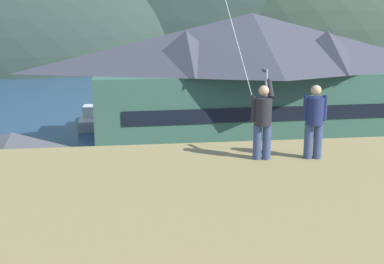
# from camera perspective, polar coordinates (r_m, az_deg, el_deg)

# --- Properties ---
(parking_lot_pad) EXTENTS (40.00, 20.00, 0.10)m
(parking_lot_pad) POSITION_cam_1_polar(r_m,az_deg,el_deg) (25.35, 2.83, -10.57)
(parking_lot_pad) COLOR slate
(parking_lot_pad) RESTS_ON ground
(bay_water) EXTENTS (360.00, 84.00, 0.03)m
(bay_water) POSITION_cam_1_polar(r_m,az_deg,el_deg) (78.61, -4.48, 5.56)
(bay_water) COLOR navy
(bay_water) RESTS_ON ground
(far_hill_west_ridge) EXTENTS (93.25, 68.11, 62.86)m
(far_hill_west_ridge) POSITION_cam_1_polar(r_m,az_deg,el_deg) (131.01, -20.78, 7.74)
(far_hill_west_ridge) COLOR #2D3D33
(far_hill_west_ridge) RESTS_ON ground
(far_hill_east_peak) EXTENTS (119.95, 51.75, 89.96)m
(far_hill_east_peak) POSITION_cam_1_polar(r_m,az_deg,el_deg) (135.83, -15.62, 8.26)
(far_hill_east_peak) COLOR #3D4C38
(far_hill_east_peak) RESTS_ON ground
(far_hill_center_saddle) EXTENTS (135.11, 57.24, 81.84)m
(far_hill_center_saddle) POSITION_cam_1_polar(r_m,az_deg,el_deg) (138.89, 1.50, 8.83)
(far_hill_center_saddle) COLOR #2D3D33
(far_hill_center_saddle) RESTS_ON ground
(far_hill_far_shoulder) EXTENTS (96.95, 67.09, 67.74)m
(far_hill_far_shoulder) POSITION_cam_1_polar(r_m,az_deg,el_deg) (146.76, 16.89, 8.50)
(far_hill_far_shoulder) COLOR #3D4C38
(far_hill_far_shoulder) RESTS_ON ground
(harbor_lodge) EXTENTS (28.97, 12.99, 11.29)m
(harbor_lodge) POSITION_cam_1_polar(r_m,az_deg,el_deg) (40.73, 7.35, 7.03)
(harbor_lodge) COLOR #38604C
(harbor_lodge) RESTS_ON ground
(storage_shed_near_lot) EXTENTS (8.53, 5.57, 4.59)m
(storage_shed_near_lot) POSITION_cam_1_polar(r_m,az_deg,el_deg) (27.19, -21.17, -4.57)
(storage_shed_near_lot) COLOR beige
(storage_shed_near_lot) RESTS_ON ground
(wharf_dock) EXTENTS (3.20, 10.55, 0.70)m
(wharf_dock) POSITION_cam_1_polar(r_m,az_deg,el_deg) (51.87, -8.14, 1.97)
(wharf_dock) COLOR #70604C
(wharf_dock) RESTS_ON ground
(moored_boat_wharfside) EXTENTS (2.41, 7.44, 2.16)m
(moored_boat_wharfside) POSITION_cam_1_polar(r_m,az_deg,el_deg) (49.23, -12.29, 1.64)
(moored_boat_wharfside) COLOR #A8A399
(moored_boat_wharfside) RESTS_ON ground
(parked_car_front_row_silver) EXTENTS (4.23, 2.11, 1.82)m
(parked_car_front_row_silver) POSITION_cam_1_polar(r_m,az_deg,el_deg) (26.70, -7.58, -7.07)
(parked_car_front_row_silver) COLOR #236633
(parked_car_front_row_silver) RESTS_ON parking_lot_pad
(parked_car_mid_row_far) EXTENTS (4.21, 2.08, 1.82)m
(parked_car_mid_row_far) POSITION_cam_1_polar(r_m,az_deg,el_deg) (21.65, -18.43, -12.63)
(parked_car_mid_row_far) COLOR red
(parked_car_mid_row_far) RESTS_ON parking_lot_pad
(parked_car_back_row_right) EXTENTS (4.30, 2.26, 1.82)m
(parked_car_back_row_right) POSITION_cam_1_polar(r_m,az_deg,el_deg) (21.43, 3.36, -12.21)
(parked_car_back_row_right) COLOR silver
(parked_car_back_row_right) RESTS_ON parking_lot_pad
(parked_car_lone_by_shed) EXTENTS (4.35, 2.37, 1.82)m
(parked_car_lone_by_shed) POSITION_cam_1_polar(r_m,az_deg,el_deg) (28.28, 16.35, -6.35)
(parked_car_lone_by_shed) COLOR red
(parked_car_lone_by_shed) RESTS_ON parking_lot_pad
(parked_car_front_row_end) EXTENTS (4.21, 2.07, 1.82)m
(parked_car_front_row_end) POSITION_cam_1_polar(r_m,az_deg,el_deg) (25.75, 3.94, -7.76)
(parked_car_front_row_end) COLOR navy
(parked_car_front_row_end) RESTS_ON parking_lot_pad
(parked_car_back_row_left) EXTENTS (4.26, 2.17, 1.82)m
(parked_car_back_row_left) POSITION_cam_1_polar(r_m,az_deg,el_deg) (22.06, 17.44, -12.05)
(parked_car_back_row_left) COLOR silver
(parked_car_back_row_left) RESTS_ON parking_lot_pad
(parking_light_pole) EXTENTS (0.24, 0.78, 7.41)m
(parking_light_pole) POSITION_cam_1_polar(r_m,az_deg,el_deg) (30.23, 9.04, 1.72)
(parking_light_pole) COLOR #ADADB2
(parking_light_pole) RESTS_ON parking_lot_pad
(person_kite_flyer) EXTENTS (0.57, 0.64, 1.86)m
(person_kite_flyer) POSITION_cam_1_polar(r_m,az_deg,el_deg) (10.72, 8.79, 1.56)
(person_kite_flyer) COLOR #384770
(person_kite_flyer) RESTS_ON grassy_hill_foreground
(person_companion) EXTENTS (0.54, 0.40, 1.74)m
(person_companion) POSITION_cam_1_polar(r_m,az_deg,el_deg) (11.02, 14.98, 1.50)
(person_companion) COLOR #384770
(person_companion) RESTS_ON grassy_hill_foreground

